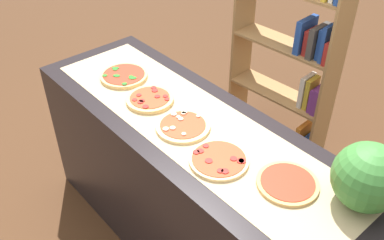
{
  "coord_description": "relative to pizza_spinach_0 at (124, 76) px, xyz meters",
  "views": [
    {
      "loc": [
        1.33,
        -1.15,
        2.29
      ],
      "look_at": [
        0.0,
        0.0,
        0.97
      ],
      "focal_mm": 40.39,
      "sensor_mm": 36.0,
      "label": 1
    }
  ],
  "objects": [
    {
      "name": "counter",
      "position": [
        0.6,
        0.01,
        -0.49
      ],
      "size": [
        2.09,
        0.69,
        0.95
      ],
      "primitive_type": "cube",
      "color": "black",
      "rests_on": "ground_plane"
    },
    {
      "name": "bookshelf",
      "position": [
        0.34,
        1.24,
        -0.14
      ],
      "size": [
        0.84,
        0.29,
        1.7
      ],
      "color": "#A87A47",
      "rests_on": "ground_plane"
    },
    {
      "name": "pizza_plain_4",
      "position": [
        1.2,
        0.04,
        -0.0
      ],
      "size": [
        0.27,
        0.27,
        0.02
      ],
      "color": "tan",
      "rests_on": "parchment_paper"
    },
    {
      "name": "pizza_pepperoni_1",
      "position": [
        0.3,
        -0.03,
        -0.0
      ],
      "size": [
        0.26,
        0.26,
        0.03
      ],
      "color": "#DBB26B",
      "rests_on": "parchment_paper"
    },
    {
      "name": "pizza_spinach_0",
      "position": [
        0.0,
        0.0,
        0.0
      ],
      "size": [
        0.28,
        0.28,
        0.03
      ],
      "color": "#DBB26B",
      "rests_on": "parchment_paper"
    },
    {
      "name": "pizza_mushroom_2",
      "position": [
        0.6,
        -0.05,
        -0.0
      ],
      "size": [
        0.28,
        0.28,
        0.03
      ],
      "color": "#E5C17F",
      "rests_on": "parchment_paper"
    },
    {
      "name": "pizza_pepperoni_3",
      "position": [
        0.9,
        -0.09,
        -0.0
      ],
      "size": [
        0.28,
        0.28,
        0.02
      ],
      "color": "#E5C17F",
      "rests_on": "parchment_paper"
    },
    {
      "name": "watermelon",
      "position": [
        1.46,
        0.18,
        0.13
      ],
      "size": [
        0.29,
        0.29,
        0.29
      ],
      "primitive_type": "sphere",
      "color": "#387A33",
      "rests_on": "counter"
    },
    {
      "name": "parchment_paper",
      "position": [
        0.6,
        0.01,
        -0.01
      ],
      "size": [
        1.91,
        0.5,
        0.0
      ],
      "primitive_type": "cube",
      "color": "tan",
      "rests_on": "counter"
    },
    {
      "name": "ground_plane",
      "position": [
        0.6,
        0.01,
        -0.97
      ],
      "size": [
        12.0,
        12.0,
        0.0
      ],
      "primitive_type": "plane",
      "color": "#4C2D19"
    }
  ]
}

